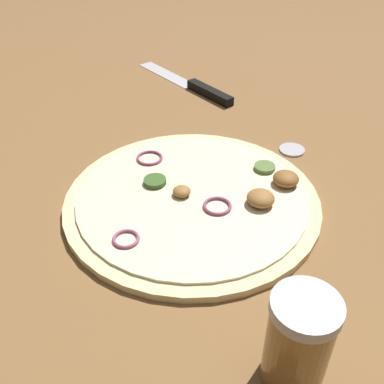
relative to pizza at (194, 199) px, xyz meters
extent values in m
plane|color=brown|center=(0.00, 0.00, -0.01)|extent=(3.00, 3.00, 0.00)
cylinder|color=beige|center=(0.00, 0.00, 0.00)|extent=(0.36, 0.36, 0.01)
cylinder|color=beige|center=(0.00, 0.00, 0.01)|extent=(0.33, 0.33, 0.00)
ellipsoid|color=brown|center=(0.13, -0.05, 0.02)|extent=(0.04, 0.04, 0.02)
cylinder|color=#567538|center=(0.13, 0.00, 0.01)|extent=(0.03, 0.03, 0.01)
ellipsoid|color=#996633|center=(-0.01, 0.01, 0.01)|extent=(0.03, 0.03, 0.01)
cylinder|color=#385B23|center=(-0.03, 0.05, 0.01)|extent=(0.03, 0.03, 0.01)
torus|color=#A34C70|center=(-0.12, -0.04, 0.01)|extent=(0.03, 0.03, 0.00)
ellipsoid|color=#996633|center=(0.07, -0.06, 0.02)|extent=(0.04, 0.04, 0.02)
torus|color=#934266|center=(-0.01, 0.12, 0.01)|extent=(0.04, 0.04, 0.00)
torus|color=#934266|center=(0.01, -0.04, 0.01)|extent=(0.04, 0.04, 0.00)
cube|color=silver|center=(0.19, 0.44, -0.01)|extent=(0.06, 0.18, 0.00)
cube|color=black|center=(0.21, 0.29, 0.00)|extent=(0.04, 0.13, 0.02)
cylinder|color=olive|center=(-0.06, -0.28, 0.04)|extent=(0.06, 0.06, 0.09)
cylinder|color=#B2B2B7|center=(-0.06, -0.28, 0.09)|extent=(0.06, 0.06, 0.01)
cylinder|color=#B2B2B7|center=(0.22, 0.04, 0.00)|extent=(0.04, 0.04, 0.01)
camera|label=1|loc=(-0.26, -0.43, 0.40)|focal=42.00mm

